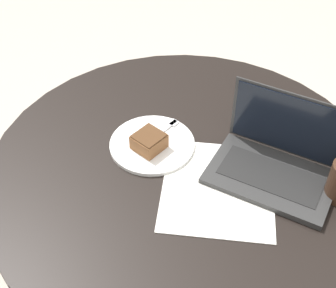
% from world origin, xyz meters
% --- Properties ---
extents(dining_table, '(1.13, 1.13, 0.75)m').
position_xyz_m(dining_table, '(0.00, 0.00, 0.63)').
color(dining_table, black).
rests_on(dining_table, ground_plane).
extents(paper_document, '(0.37, 0.33, 0.00)m').
position_xyz_m(paper_document, '(0.07, 0.11, 0.75)').
color(paper_document, white).
rests_on(paper_document, dining_table).
extents(plate, '(0.25, 0.25, 0.01)m').
position_xyz_m(plate, '(-0.05, -0.11, 0.75)').
color(plate, white).
rests_on(plate, dining_table).
extents(cake_slice, '(0.11, 0.11, 0.05)m').
position_xyz_m(cake_slice, '(-0.03, -0.11, 0.78)').
color(cake_slice, brown).
rests_on(cake_slice, plate).
extents(fork, '(0.16, 0.10, 0.00)m').
position_xyz_m(fork, '(-0.10, -0.09, 0.76)').
color(fork, silver).
rests_on(fork, plate).
extents(laptop, '(0.30, 0.38, 0.22)m').
position_xyz_m(laptop, '(-0.02, 0.25, 0.79)').
color(laptop, '#2D2D2D').
rests_on(laptop, dining_table).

